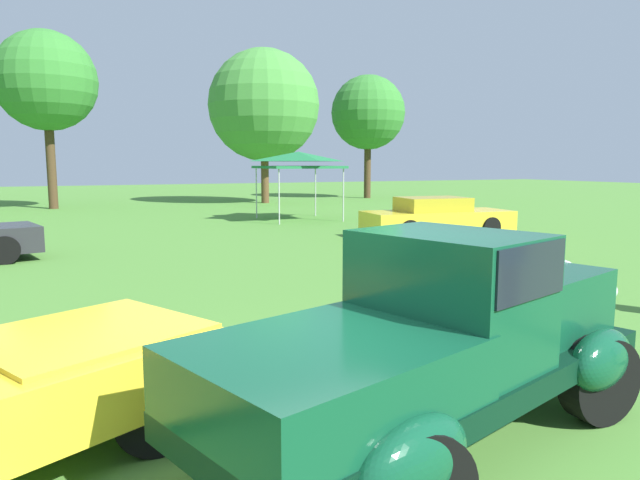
# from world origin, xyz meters

# --- Properties ---
(ground_plane) EXTENTS (120.00, 120.00, 0.00)m
(ground_plane) POSITION_xyz_m (0.00, 0.00, 0.00)
(ground_plane) COLOR #4C8433
(feature_pickup_truck) EXTENTS (4.51, 2.77, 1.70)m
(feature_pickup_truck) POSITION_xyz_m (0.78, -0.48, 0.87)
(feature_pickup_truck) COLOR black
(feature_pickup_truck) RESTS_ON ground_plane
(show_car_yellow) EXTENTS (4.71, 2.17, 1.22)m
(show_car_yellow) POSITION_xyz_m (8.58, 10.34, 0.60)
(show_car_yellow) COLOR yellow
(show_car_yellow) RESTS_ON ground_plane
(canopy_tent_left_field) EXTENTS (2.95, 2.95, 2.71)m
(canopy_tent_left_field) POSITION_xyz_m (6.80, 17.14, 2.42)
(canopy_tent_left_field) COLOR #B7B7BC
(canopy_tent_left_field) RESTS_ON ground_plane
(treeline_mid_left) EXTENTS (4.82, 4.82, 8.64)m
(treeline_mid_left) POSITION_xyz_m (-2.18, 27.50, 6.20)
(treeline_mid_left) COLOR #47331E
(treeline_mid_left) RESTS_ON ground_plane
(treeline_center) EXTENTS (6.23, 6.23, 8.61)m
(treeline_center) POSITION_xyz_m (8.86, 27.17, 5.48)
(treeline_center) COLOR brown
(treeline_center) RESTS_ON ground_plane
(treeline_mid_right) EXTENTS (4.75, 4.75, 7.89)m
(treeline_mid_right) POSITION_xyz_m (16.54, 28.98, 5.48)
(treeline_mid_right) COLOR #47331E
(treeline_mid_right) RESTS_ON ground_plane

